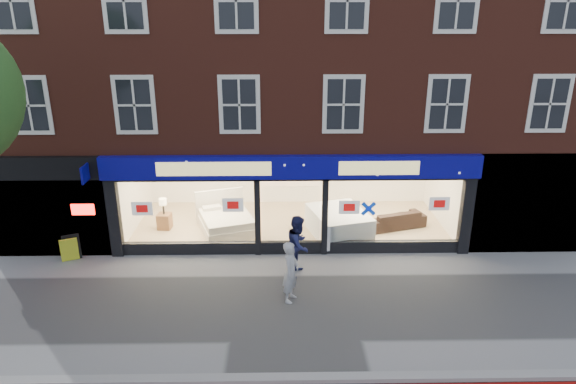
{
  "coord_description": "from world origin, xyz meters",
  "views": [
    {
      "loc": [
        -0.36,
        -11.74,
        7.48
      ],
      "look_at": [
        -0.11,
        2.5,
        2.29
      ],
      "focal_mm": 32.0,
      "sensor_mm": 36.0,
      "label": 1
    }
  ],
  "objects_px": {
    "a_board": "(70,248)",
    "pedestrian_blue": "(298,245)",
    "pedestrian_grey": "(291,272)",
    "mattress_stack": "(339,223)",
    "sofa": "(395,219)",
    "display_bed": "(226,221)"
  },
  "relations": [
    {
      "from": "mattress_stack",
      "to": "sofa",
      "type": "bearing_deg",
      "value": 17.13
    },
    {
      "from": "pedestrian_grey",
      "to": "pedestrian_blue",
      "type": "relative_size",
      "value": 0.94
    },
    {
      "from": "sofa",
      "to": "pedestrian_grey",
      "type": "xyz_separation_m",
      "value": [
        -3.78,
        -4.58,
        0.44
      ]
    },
    {
      "from": "display_bed",
      "to": "mattress_stack",
      "type": "bearing_deg",
      "value": -26.17
    },
    {
      "from": "mattress_stack",
      "to": "display_bed",
      "type": "bearing_deg",
      "value": 172.47
    },
    {
      "from": "mattress_stack",
      "to": "pedestrian_grey",
      "type": "height_order",
      "value": "pedestrian_grey"
    },
    {
      "from": "sofa",
      "to": "pedestrian_grey",
      "type": "relative_size",
      "value": 1.25
    },
    {
      "from": "mattress_stack",
      "to": "pedestrian_grey",
      "type": "distance_m",
      "value": 4.32
    },
    {
      "from": "pedestrian_grey",
      "to": "pedestrian_blue",
      "type": "distance_m",
      "value": 1.51
    },
    {
      "from": "display_bed",
      "to": "mattress_stack",
      "type": "xyz_separation_m",
      "value": [
        3.89,
        -0.51,
        0.1
      ]
    },
    {
      "from": "display_bed",
      "to": "pedestrian_blue",
      "type": "relative_size",
      "value": 1.39
    },
    {
      "from": "pedestrian_grey",
      "to": "mattress_stack",
      "type": "bearing_deg",
      "value": -3.06
    },
    {
      "from": "mattress_stack",
      "to": "pedestrian_blue",
      "type": "relative_size",
      "value": 1.4
    },
    {
      "from": "display_bed",
      "to": "mattress_stack",
      "type": "distance_m",
      "value": 3.93
    },
    {
      "from": "a_board",
      "to": "pedestrian_blue",
      "type": "xyz_separation_m",
      "value": [
        7.04,
        -0.93,
        0.5
      ]
    },
    {
      "from": "mattress_stack",
      "to": "pedestrian_grey",
      "type": "bearing_deg",
      "value": -113.61
    },
    {
      "from": "sofa",
      "to": "display_bed",
      "type": "bearing_deg",
      "value": -16.73
    },
    {
      "from": "display_bed",
      "to": "mattress_stack",
      "type": "height_order",
      "value": "display_bed"
    },
    {
      "from": "pedestrian_grey",
      "to": "a_board",
      "type": "bearing_deg",
      "value": 90.92
    },
    {
      "from": "mattress_stack",
      "to": "a_board",
      "type": "bearing_deg",
      "value": -169.8
    },
    {
      "from": "display_bed",
      "to": "a_board",
      "type": "relative_size",
      "value": 3.12
    },
    {
      "from": "a_board",
      "to": "pedestrian_blue",
      "type": "height_order",
      "value": "pedestrian_blue"
    }
  ]
}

